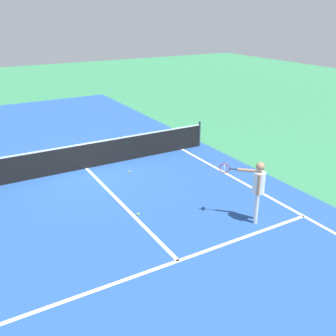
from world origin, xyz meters
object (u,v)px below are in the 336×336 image
tennis_ball_near_net (129,172)px  tennis_ball_mid_court (138,214)px  player_near (257,185)px  net (85,156)px

tennis_ball_near_net → tennis_ball_mid_court: same height
player_near → tennis_ball_near_net: size_ratio=26.02×
tennis_ball_mid_court → net: bearing=91.9°
player_near → tennis_ball_mid_court: size_ratio=26.02×
net → player_near: 6.52m
player_near → tennis_ball_near_net: 5.11m
player_near → tennis_ball_near_net: (-1.54, 4.76, -1.04)m
tennis_ball_near_net → player_near: bearing=-72.1°
net → tennis_ball_mid_court: 4.06m
net → tennis_ball_mid_court: (0.14, -4.03, -0.46)m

